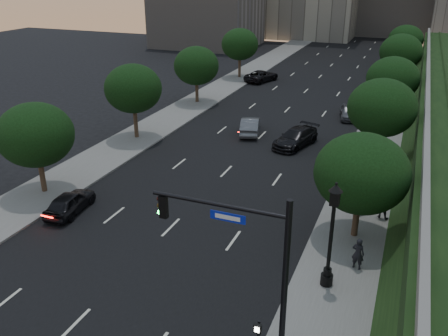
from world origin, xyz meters
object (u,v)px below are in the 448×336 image
at_px(sedan_far_left, 262,76).
at_px(sedan_near_right, 296,138).
at_px(pedestrian_a, 358,254).
at_px(sedan_mid_left, 250,126).
at_px(pedestrian_b, 383,205).
at_px(street_lamp, 331,240).
at_px(sedan_near_left, 70,202).
at_px(sedan_far_right, 349,112).
at_px(pedestrian_c, 361,203).
at_px(traffic_signal_mast, 257,273).

height_order(sedan_far_left, sedan_near_right, sedan_near_right).
bearing_deg(pedestrian_a, sedan_far_left, -53.63).
distance_m(sedan_mid_left, pedestrian_b, 17.82).
bearing_deg(street_lamp, sedan_far_left, 111.72).
relative_size(street_lamp, sedan_near_left, 1.37).
distance_m(sedan_far_left, sedan_near_right, 24.88).
distance_m(street_lamp, sedan_far_right, 28.68).
xyz_separation_m(sedan_near_right, sedan_far_right, (3.10, 9.84, -0.05)).
distance_m(street_lamp, pedestrian_c, 8.09).
relative_size(sedan_far_right, pedestrian_b, 2.38).
relative_size(street_lamp, pedestrian_b, 3.21).
distance_m(sedan_near_right, pedestrian_c, 12.68).
relative_size(traffic_signal_mast, pedestrian_a, 4.03).
bearing_deg(street_lamp, traffic_signal_mast, -110.95).
bearing_deg(pedestrian_c, pedestrian_a, 69.79).
xyz_separation_m(street_lamp, pedestrian_c, (0.58, 7.89, -1.72)).
relative_size(traffic_signal_mast, pedestrian_b, 4.00).
bearing_deg(traffic_signal_mast, pedestrian_b, 73.46).
distance_m(pedestrian_a, pedestrian_b, 6.06).
distance_m(traffic_signal_mast, street_lamp, 5.57).
xyz_separation_m(sedan_mid_left, pedestrian_a, (12.07, -18.41, 0.25)).
relative_size(sedan_far_right, pedestrian_c, 2.71).
relative_size(traffic_signal_mast, street_lamp, 1.25).
xyz_separation_m(sedan_mid_left, sedan_far_left, (-5.55, 20.96, -0.02)).
bearing_deg(traffic_signal_mast, sedan_near_left, 155.24).
bearing_deg(sedan_far_left, pedestrian_a, 132.15).
xyz_separation_m(sedan_far_right, pedestrian_b, (4.99, -20.52, 0.32)).
relative_size(sedan_far_left, sedan_near_right, 1.03).
bearing_deg(sedan_far_right, pedestrian_c, -91.10).
distance_m(sedan_far_left, pedestrian_a, 43.13).
distance_m(sedan_far_left, pedestrian_c, 37.48).
xyz_separation_m(traffic_signal_mast, street_lamp, (1.96, 5.11, -1.04)).
xyz_separation_m(sedan_mid_left, sedan_near_right, (4.72, -1.70, -0.00)).
bearing_deg(traffic_signal_mast, sedan_far_left, 107.35).
bearing_deg(sedan_near_right, pedestrian_a, -50.28).
bearing_deg(sedan_near_right, pedestrian_c, -41.84).
height_order(sedan_mid_left, pedestrian_c, pedestrian_c).
bearing_deg(sedan_near_left, street_lamp, 167.84).
relative_size(sedan_near_left, sedan_far_right, 0.99).
distance_m(street_lamp, sedan_mid_left, 23.13).
xyz_separation_m(street_lamp, sedan_far_right, (-3.08, 28.45, -1.93)).
height_order(street_lamp, sedan_far_right, street_lamp).
relative_size(sedan_mid_left, pedestrian_c, 3.04).
bearing_deg(pedestrian_a, pedestrian_c, -72.05).
xyz_separation_m(sedan_far_right, pedestrian_c, (3.66, -20.56, 0.21)).
bearing_deg(sedan_near_left, sedan_far_left, -96.70).
relative_size(traffic_signal_mast, sedan_far_right, 1.68).
bearing_deg(sedan_far_right, sedan_mid_left, -145.06).
xyz_separation_m(pedestrian_a, pedestrian_c, (-0.60, 5.98, -0.10)).
relative_size(pedestrian_a, pedestrian_b, 0.99).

